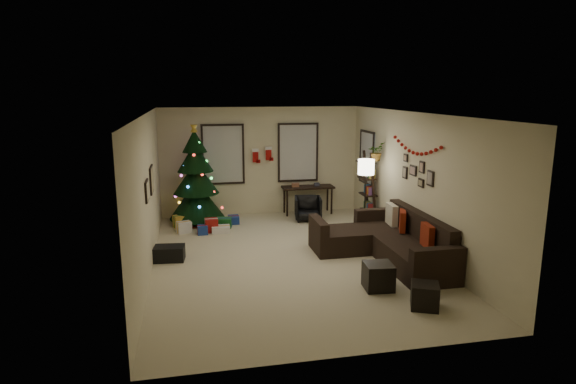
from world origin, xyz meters
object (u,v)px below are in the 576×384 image
Objects in this scene: sofa at (388,243)px; desk_chair at (308,208)px; christmas_tree at (196,181)px; bookshelf at (369,189)px; desk at (308,189)px.

sofa is 4.76× the size of desk_chair.
christmas_tree is 1.39× the size of bookshelf.
desk is 2.22× the size of desk_chair.
bookshelf reaches higher than desk.
christmas_tree reaches higher than desk.
desk is at bearing 100.73° from sofa.
desk_chair is (-0.16, -0.65, -0.33)m from desk.
christmas_tree is 4.09× the size of desk_chair.
desk is (-0.67, 3.55, 0.34)m from sofa.
bookshelf is at bearing 78.33° from sofa.
desk is at bearing 86.23° from desk_chair.
bookshelf is at bearing -48.44° from desk.
bookshelf reaches higher than desk_chair.
desk_chair is at bearing 153.85° from bookshelf.
sofa is at bearing -101.67° from bookshelf.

